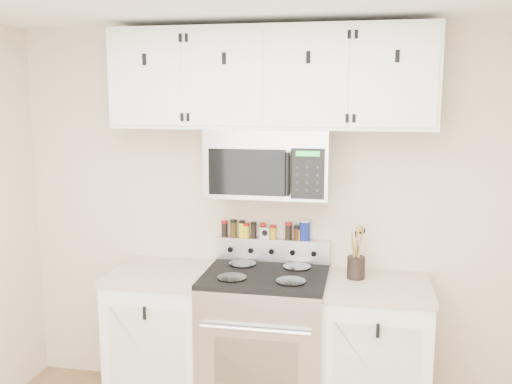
% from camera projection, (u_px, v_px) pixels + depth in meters
% --- Properties ---
extents(back_wall, '(3.50, 0.01, 2.50)m').
position_uv_depth(back_wall, '(274.00, 216.00, 3.82)').
color(back_wall, '#C8B696').
rests_on(back_wall, floor).
extents(range, '(0.76, 0.65, 1.10)m').
position_uv_depth(range, '(265.00, 343.00, 3.64)').
color(range, '#B7B7BA').
rests_on(range, floor).
extents(base_cabinet_left, '(0.64, 0.62, 0.92)m').
position_uv_depth(base_cabinet_left, '(164.00, 336.00, 3.79)').
color(base_cabinet_left, white).
rests_on(base_cabinet_left, floor).
extents(base_cabinet_right, '(0.64, 0.62, 0.92)m').
position_uv_depth(base_cabinet_right, '(375.00, 354.00, 3.54)').
color(base_cabinet_right, white).
rests_on(base_cabinet_right, floor).
extents(microwave, '(0.76, 0.44, 0.42)m').
position_uv_depth(microwave, '(269.00, 163.00, 3.57)').
color(microwave, '#9E9EA3').
rests_on(microwave, back_wall).
extents(upper_cabinets, '(2.00, 0.35, 0.62)m').
position_uv_depth(upper_cabinets, '(270.00, 78.00, 3.51)').
color(upper_cabinets, white).
rests_on(upper_cabinets, back_wall).
extents(utensil_crock, '(0.11, 0.11, 0.32)m').
position_uv_depth(utensil_crock, '(356.00, 266.00, 3.54)').
color(utensil_crock, black).
rests_on(utensil_crock, base_cabinet_right).
extents(kitchen_timer, '(0.07, 0.06, 0.08)m').
position_uv_depth(kitchen_timer, '(266.00, 233.00, 3.81)').
color(kitchen_timer, silver).
rests_on(kitchen_timer, range).
extents(salt_canister, '(0.07, 0.07, 0.13)m').
position_uv_depth(salt_canister, '(304.00, 230.00, 3.76)').
color(salt_canister, navy).
rests_on(salt_canister, range).
extents(spice_jar_0, '(0.04, 0.04, 0.11)m').
position_uv_depth(spice_jar_0, '(224.00, 229.00, 3.86)').
color(spice_jar_0, black).
rests_on(spice_jar_0, range).
extents(spice_jar_1, '(0.05, 0.05, 0.12)m').
position_uv_depth(spice_jar_1, '(233.00, 228.00, 3.85)').
color(spice_jar_1, '#3B2B0E').
rests_on(spice_jar_1, range).
extents(spice_jar_2, '(0.04, 0.04, 0.11)m').
position_uv_depth(spice_jar_2, '(242.00, 229.00, 3.84)').
color(spice_jar_2, yellow).
rests_on(spice_jar_2, range).
extents(spice_jar_3, '(0.04, 0.04, 0.10)m').
position_uv_depth(spice_jar_3, '(246.00, 230.00, 3.84)').
color(spice_jar_3, gold).
rests_on(spice_jar_3, range).
extents(spice_jar_4, '(0.04, 0.04, 0.11)m').
position_uv_depth(spice_jar_4, '(254.00, 230.00, 3.83)').
color(spice_jar_4, black).
rests_on(spice_jar_4, range).
extents(spice_jar_5, '(0.04, 0.04, 0.10)m').
position_uv_depth(spice_jar_5, '(263.00, 231.00, 3.82)').
color(spice_jar_5, '#3A1C0E').
rests_on(spice_jar_5, range).
extents(spice_jar_6, '(0.04, 0.04, 0.09)m').
position_uv_depth(spice_jar_6, '(273.00, 232.00, 3.80)').
color(spice_jar_6, gold).
rests_on(spice_jar_6, range).
extents(spice_jar_7, '(0.05, 0.05, 0.11)m').
position_uv_depth(spice_jar_7, '(288.00, 231.00, 3.78)').
color(spice_jar_7, black).
rests_on(spice_jar_7, range).
extents(spice_jar_8, '(0.04, 0.04, 0.10)m').
position_uv_depth(spice_jar_8, '(297.00, 233.00, 3.77)').
color(spice_jar_8, '#452010').
rests_on(spice_jar_8, range).
extents(spice_jar_9, '(0.04, 0.04, 0.09)m').
position_uv_depth(spice_jar_9, '(301.00, 233.00, 3.77)').
color(spice_jar_9, yellow).
rests_on(spice_jar_9, range).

